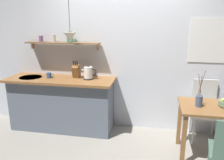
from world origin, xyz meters
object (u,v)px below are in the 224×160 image
object	(u,v)px
coffee_mug_by_sink	(49,75)
pendant_lamp	(70,37)
dining_table	(215,116)
twig_vase	(199,100)
electric_kettle	(89,73)
dining_chair_far	(205,108)
knife_block	(76,71)

from	to	relation	value
coffee_mug_by_sink	pendant_lamp	distance (m)	0.78
dining_table	coffee_mug_by_sink	size ratio (longest dim) A/B	7.74
twig_vase	electric_kettle	world-z (taller)	twig_vase
dining_chair_far	coffee_mug_by_sink	size ratio (longest dim) A/B	7.99
electric_kettle	coffee_mug_by_sink	size ratio (longest dim) A/B	2.10
pendant_lamp	dining_table	bearing A→B (deg)	-9.83
electric_kettle	pendant_lamp	xyz separation A→B (m)	(-0.25, -0.10, 0.59)
electric_kettle	pendant_lamp	bearing A→B (deg)	-157.80
dining_table	electric_kettle	bearing A→B (deg)	165.96
pendant_lamp	twig_vase	bearing A→B (deg)	-11.88
dining_chair_far	pendant_lamp	distance (m)	2.40
coffee_mug_by_sink	pendant_lamp	bearing A→B (deg)	-6.35
dining_chair_far	electric_kettle	world-z (taller)	electric_kettle
dining_chair_far	coffee_mug_by_sink	distance (m)	2.60
electric_kettle	knife_block	world-z (taller)	knife_block
dining_chair_far	pendant_lamp	size ratio (longest dim) A/B	1.44
dining_chair_far	electric_kettle	distance (m)	1.95
pendant_lamp	dining_chair_far	bearing A→B (deg)	5.09
dining_chair_far	electric_kettle	size ratio (longest dim) A/B	3.81
knife_block	pendant_lamp	distance (m)	0.60
dining_table	knife_block	bearing A→B (deg)	166.15
dining_chair_far	knife_block	world-z (taller)	knife_block
coffee_mug_by_sink	dining_chair_far	bearing A→B (deg)	3.20
dining_table	electric_kettle	distance (m)	1.99
dining_table	coffee_mug_by_sink	bearing A→B (deg)	170.74
dining_table	coffee_mug_by_sink	xyz separation A→B (m)	(-2.57, 0.42, 0.34)
twig_vase	coffee_mug_by_sink	xyz separation A→B (m)	(-2.34, 0.45, 0.12)
twig_vase	knife_block	size ratio (longest dim) A/B	1.66
coffee_mug_by_sink	dining_table	bearing A→B (deg)	-9.26
electric_kettle	coffee_mug_by_sink	world-z (taller)	electric_kettle
twig_vase	electric_kettle	distance (m)	1.75
dining_table	twig_vase	size ratio (longest dim) A/B	1.89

